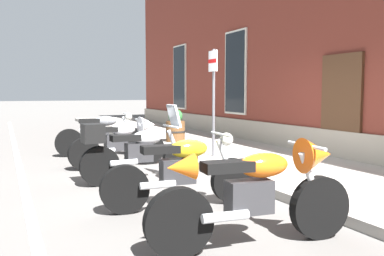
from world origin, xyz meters
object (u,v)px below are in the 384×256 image
Objects in this scene: motorcycle_grey_naked at (103,135)px; motorcycle_yellow_naked at (183,172)px; motorcycle_orange_sport at (262,189)px; parking_sign at (213,87)px; motorcycle_white_sport at (122,140)px; barrel_planter at (175,127)px; motorcycle_silver_touring at (135,150)px.

motorcycle_yellow_naked is (4.93, -0.03, -0.02)m from motorcycle_grey_naked.
motorcycle_orange_sport is 0.95× the size of parking_sign.
motorcycle_yellow_naked is 0.92× the size of parking_sign.
motorcycle_white_sport is (1.65, 0.03, 0.06)m from motorcycle_grey_naked.
parking_sign is (1.92, 1.97, 1.12)m from motorcycle_grey_naked.
motorcycle_white_sport is 3.31m from barrel_planter.
motorcycle_grey_naked is 2.97m from parking_sign.
barrel_planter is (-5.76, 2.25, 0.05)m from motorcycle_yellow_naked.
motorcycle_orange_sport reaches higher than motorcycle_white_sport.
motorcycle_orange_sport is at bearing 5.77° from motorcycle_yellow_naked.
motorcycle_grey_naked is 3.20m from motorcycle_silver_touring.
barrel_planter is at bearing 138.69° from motorcycle_white_sport.
motorcycle_white_sport is 0.88× the size of parking_sign.
motorcycle_yellow_naked is at bearing -174.23° from motorcycle_orange_sport.
motorcycle_orange_sport is (4.84, 0.09, 0.02)m from motorcycle_white_sport.
motorcycle_silver_touring is 0.96× the size of motorcycle_orange_sport.
parking_sign is 2.51× the size of barrel_planter.
motorcycle_grey_naked is 2.35× the size of barrel_planter.
motorcycle_white_sport is at bearing 173.20° from motorcycle_silver_touring.
motorcycle_grey_naked is 0.94× the size of parking_sign.
barrel_planter is at bearing 110.69° from motorcycle_grey_naked.
parking_sign is at bearing 158.01° from motorcycle_orange_sport.
motorcycle_silver_touring is 0.91× the size of parking_sign.
parking_sign reaches higher than motorcycle_grey_naked.
motorcycle_orange_sport is at bearing 1.09° from motorcycle_grey_naked.
motorcycle_silver_touring is 2.70m from parking_sign.
motorcycle_orange_sport is at bearing -15.96° from barrel_planter.
motorcycle_yellow_naked is (1.73, 0.12, -0.06)m from motorcycle_silver_touring.
motorcycle_silver_touring is 2.28× the size of barrel_planter.
motorcycle_grey_naked is at bearing -178.86° from motorcycle_white_sport.
barrel_planter is at bearing 158.64° from motorcycle_yellow_naked.
barrel_planter is (-0.84, 2.22, 0.04)m from motorcycle_grey_naked.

